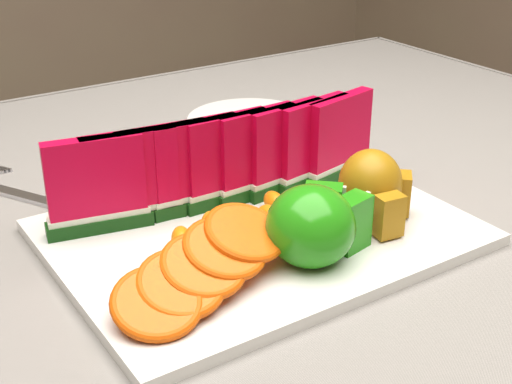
{
  "coord_description": "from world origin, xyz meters",
  "views": [
    {
      "loc": [
        -0.28,
        -0.6,
        1.11
      ],
      "look_at": [
        0.07,
        -0.07,
        0.81
      ],
      "focal_mm": 50.0,
      "sensor_mm": 36.0,
      "label": 1
    }
  ],
  "objects_px": {
    "pear_cluster": "(373,186)",
    "fork": "(15,192)",
    "side_plate": "(250,121)",
    "platter": "(259,232)",
    "apple_cluster": "(315,225)"
  },
  "relations": [
    {
      "from": "pear_cluster",
      "to": "fork",
      "type": "distance_m",
      "value": 0.41
    },
    {
      "from": "pear_cluster",
      "to": "side_plate",
      "type": "xyz_separation_m",
      "value": [
        0.07,
        0.34,
        -0.05
      ]
    },
    {
      "from": "fork",
      "to": "platter",
      "type": "bearing_deg",
      "value": -53.72
    },
    {
      "from": "apple_cluster",
      "to": "fork",
      "type": "bearing_deg",
      "value": 120.94
    },
    {
      "from": "platter",
      "to": "apple_cluster",
      "type": "relative_size",
      "value": 3.39
    },
    {
      "from": "platter",
      "to": "apple_cluster",
      "type": "bearing_deg",
      "value": -80.43
    },
    {
      "from": "apple_cluster",
      "to": "fork",
      "type": "distance_m",
      "value": 0.37
    },
    {
      "from": "apple_cluster",
      "to": "side_plate",
      "type": "relative_size",
      "value": 0.51
    },
    {
      "from": "platter",
      "to": "pear_cluster",
      "type": "height_order",
      "value": "pear_cluster"
    },
    {
      "from": "side_plate",
      "to": "apple_cluster",
      "type": "bearing_deg",
      "value": -114.18
    },
    {
      "from": "side_plate",
      "to": "platter",
      "type": "bearing_deg",
      "value": -121.38
    },
    {
      "from": "pear_cluster",
      "to": "fork",
      "type": "bearing_deg",
      "value": 134.12
    },
    {
      "from": "apple_cluster",
      "to": "side_plate",
      "type": "distance_m",
      "value": 0.4
    },
    {
      "from": "platter",
      "to": "fork",
      "type": "relative_size",
      "value": 2.15
    },
    {
      "from": "apple_cluster",
      "to": "side_plate",
      "type": "bearing_deg",
      "value": 65.82
    }
  ]
}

